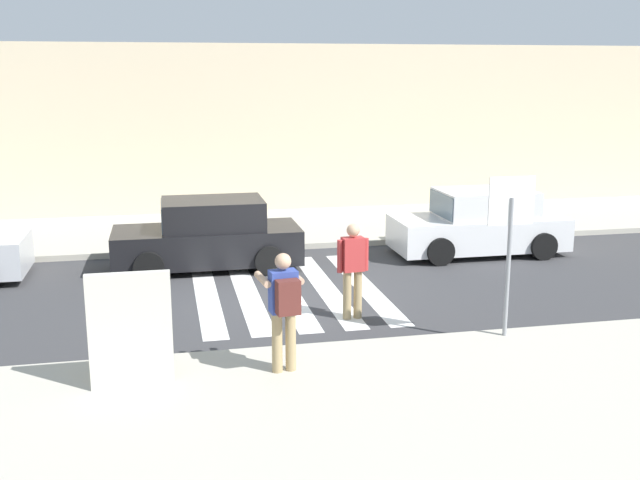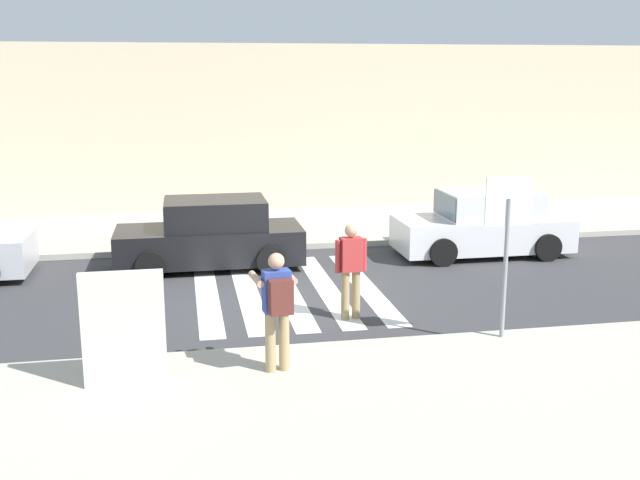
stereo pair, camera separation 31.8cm
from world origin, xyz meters
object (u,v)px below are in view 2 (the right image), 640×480
stop_sign (508,222)px  parked_car_black (211,236)px  parked_car_white (484,225)px  photographer_with_backpack (277,302)px  advertising_board (124,329)px  pedestrian_crossing (351,266)px

stop_sign → parked_car_black: stop_sign is taller
stop_sign → parked_car_black: size_ratio=0.63×
parked_car_black → parked_car_white: size_ratio=1.00×
photographer_with_backpack → parked_car_black: (-0.64, 6.53, -0.44)m
advertising_board → photographer_with_backpack: bearing=2.4°
photographer_with_backpack → parked_car_black: bearing=95.6°
stop_sign → photographer_with_backpack: 3.89m
stop_sign → parked_car_black: (-4.36, 5.77, -1.30)m
parked_car_white → pedestrian_crossing: bearing=-135.9°
parked_car_black → advertising_board: advertising_board is taller
stop_sign → parked_car_white: stop_sign is taller
parked_car_black → advertising_board: (-1.45, -6.61, 0.21)m
stop_sign → pedestrian_crossing: (-2.10, 1.71, -1.05)m
photographer_with_backpack → advertising_board: bearing=-177.6°
parked_car_white → advertising_board: advertising_board is taller
stop_sign → parked_car_black: 7.35m
pedestrian_crossing → parked_car_white: pedestrian_crossing is taller
stop_sign → parked_car_white: 6.28m
parked_car_white → advertising_board: bearing=-140.1°
pedestrian_crossing → advertising_board: size_ratio=1.08×
photographer_with_backpack → stop_sign: bearing=11.4°
parked_car_white → advertising_board: (-7.90, -6.61, 0.21)m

